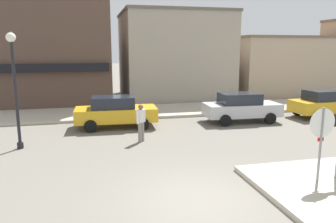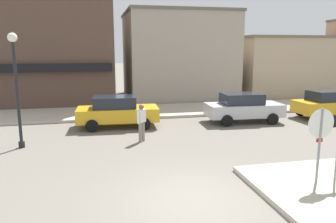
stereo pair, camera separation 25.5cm
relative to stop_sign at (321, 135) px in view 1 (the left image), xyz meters
name	(u,v)px [view 1 (the left image)]	position (x,y,z in m)	size (l,w,h in m)	color
ground_plane	(197,200)	(-3.64, -0.05, -1.52)	(160.00, 160.00, 0.00)	#6B665B
kerb_far	(135,112)	(-3.64, 11.99, -1.44)	(80.00, 4.00, 0.15)	#B7AD99
stop_sign	(321,135)	(0.00, 0.00, 0.00)	(0.82, 0.07, 2.30)	gray
lamp_post	(14,74)	(-9.05, 5.84, 1.44)	(0.36, 0.36, 4.54)	black
parked_car_nearest	(115,111)	(-5.09, 8.55, -0.71)	(4.07, 2.02, 1.56)	gold
parked_car_second	(241,107)	(1.58, 8.26, -0.71)	(4.07, 2.01, 1.56)	#B7B7BC
parked_car_third	(325,103)	(6.83, 8.27, -0.71)	(4.07, 2.02, 1.56)	gold
pedestrian_crossing_near	(141,122)	(-4.24, 5.71, -0.65)	(0.44, 0.46, 1.61)	gray
building_corner_shop	(49,50)	(-9.06, 17.66, 2.29)	(8.71, 7.83, 7.60)	brown
building_storefront_left_near	(173,56)	(0.27, 18.04, 1.81)	(8.08, 7.82, 6.64)	#9E9384
building_storefront_left_mid	(280,66)	(9.61, 17.57, 0.92)	(9.13, 6.52, 4.86)	tan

